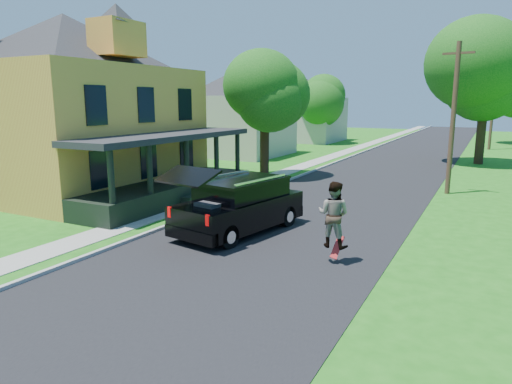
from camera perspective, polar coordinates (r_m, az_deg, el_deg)
The scene contains 16 objects.
ground at distance 13.14m, azimuth -3.20°, elevation -9.05°, with size 140.00×140.00×0.00m, color #1B6313.
street at distance 31.56m, azimuth 15.60°, elevation 2.53°, with size 8.00×120.00×0.02m, color black.
curb at distance 32.61m, azimuth 8.62°, elevation 3.09°, with size 0.15×120.00×0.12m, color #9B9B96.
sidewalk at distance 33.14m, azimuth 6.08°, elevation 3.28°, with size 1.30×120.00×0.03m, color gray.
front_walk at distance 23.36m, azimuth -15.90°, elevation -0.43°, with size 6.50×1.20×0.03m, color gray.
main_house at distance 25.30m, azimuth -22.10°, elevation 11.27°, with size 15.56×15.56×10.10m.
neighbor_house_mid at distance 39.86m, azimuth -2.44°, elevation 10.71°, with size 12.78×12.78×8.30m.
neighbor_house_far at distance 54.33m, azimuth 6.12°, elevation 10.80°, with size 12.78×12.78×8.30m.
black_suv at distance 16.03m, azimuth -2.10°, elevation -1.67°, with size 2.98×5.73×2.54m.
skateboarder at distance 13.05m, azimuth 9.65°, elevation -2.78°, with size 0.95×0.76×1.89m.
skateboard at distance 13.37m, azimuth 10.13°, elevation -6.85°, with size 0.27×0.60×0.61m.
tree_left_mid at distance 28.14m, azimuth 1.06°, elevation 12.73°, with size 5.04×4.92×7.83m.
tree_left_far at distance 51.16m, azimuth 7.80°, elevation 11.63°, with size 5.74×5.89×7.58m.
tree_right_mid at distance 37.64m, azimuth 26.87°, elevation 13.90°, with size 8.08×7.84×10.68m.
utility_pole_near at distance 24.48m, azimuth 23.43°, elevation 8.59°, with size 1.47×0.32×7.36m.
utility_pole_far at distance 49.38m, azimuth 27.64°, elevation 10.90°, with size 1.68×0.48×10.37m.
Camera 1 is at (6.30, -10.59, 4.55)m, focal length 32.00 mm.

